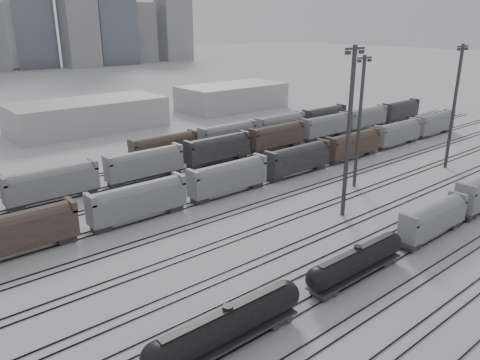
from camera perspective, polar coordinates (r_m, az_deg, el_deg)
ground at (r=54.75m, az=13.47°, el=-12.67°), size 900.00×900.00×0.00m
tracks at (r=65.06m, az=1.06°, el=-6.70°), size 220.00×71.50×0.16m
tank_car_a at (r=43.63m, az=-1.49°, el=-17.24°), size 17.23×2.87×4.26m
tank_car_b at (r=55.53m, az=14.06°, el=-9.52°), size 16.06×2.68×3.97m
hopper_car_a at (r=68.52m, az=22.53°, el=-4.23°), size 13.41×2.67×4.80m
light_mast_c at (r=69.33m, az=13.13°, el=6.00°), size 4.01×0.64×25.07m
light_mast_d at (r=83.08m, az=14.37°, el=7.15°), size 3.65×0.58×22.83m
light_mast_e at (r=100.60m, az=24.67°, el=8.38°), size 3.85×0.62×24.08m
bg_string_near at (r=79.13m, az=-1.44°, el=0.17°), size 151.00×3.00×5.60m
bg_string_mid at (r=97.10m, az=-2.72°, el=3.71°), size 151.00×3.00×5.60m
bg_string_far at (r=113.91m, az=1.85°, el=6.00°), size 66.00×3.00×5.60m
warehouse_mid at (r=133.25m, az=-18.05°, el=7.51°), size 40.00×18.00×8.00m
warehouse_right at (r=158.49m, az=-0.96°, el=10.10°), size 35.00×18.00×8.00m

